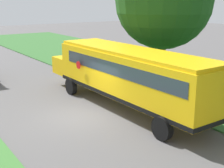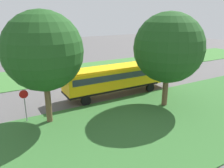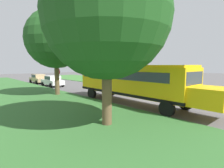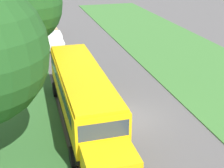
{
  "view_description": "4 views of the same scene",
  "coord_description": "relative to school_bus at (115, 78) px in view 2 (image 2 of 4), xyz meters",
  "views": [
    {
      "loc": [
        6.99,
        12.74,
        5.51
      ],
      "look_at": [
        -1.09,
        1.2,
        1.74
      ],
      "focal_mm": 50.0,
      "sensor_mm": 36.0,
      "label": 1
    },
    {
      "loc": [
        -22.02,
        11.8,
        8.38
      ],
      "look_at": [
        -2.66,
        0.67,
        1.26
      ],
      "focal_mm": 35.0,
      "sensor_mm": 36.0,
      "label": 2
    },
    {
      "loc": [
        -13.34,
        -9.11,
        3.17
      ],
      "look_at": [
        -2.43,
        3.08,
        1.37
      ],
      "focal_mm": 28.0,
      "sensor_mm": 36.0,
      "label": 3
    },
    {
      "loc": [
        -5.37,
        -15.65,
        9.52
      ],
      "look_at": [
        -0.48,
        1.92,
        1.5
      ],
      "focal_mm": 50.0,
      "sensor_mm": 36.0,
      "label": 4
    }
  ],
  "objects": [
    {
      "name": "school_bus",
      "position": [
        0.0,
        0.0,
        0.0
      ],
      "size": [
        2.85,
        12.42,
        3.16
      ],
      "color": "yellow",
      "rests_on": "ground"
    },
    {
      "name": "stop_sign",
      "position": [
        -1.94,
        9.49,
        -0.19
      ],
      "size": [
        0.08,
        0.68,
        2.74
      ],
      "color": "gray",
      "rests_on": "ground"
    },
    {
      "name": "oak_tree_roadside_mid",
      "position": [
        -3.05,
        7.76,
        3.79
      ],
      "size": [
        5.99,
        5.99,
        8.8
      ],
      "color": "brown",
      "rests_on": "ground"
    },
    {
      "name": "grass_verge",
      "position": [
        -7.34,
        -0.32,
        -1.88
      ],
      "size": [
        12.0,
        80.0,
        0.08
      ],
      "primitive_type": "cube",
      "color": "#33662D",
      "rests_on": "ground"
    },
    {
      "name": "ground_plane",
      "position": [
        2.66,
        -0.32,
        -1.92
      ],
      "size": [
        120.0,
        120.0,
        0.0
      ],
      "primitive_type": "plane",
      "color": "#565454"
    },
    {
      "name": "grass_far_side",
      "position": [
        11.66,
        -0.32,
        -1.89
      ],
      "size": [
        10.0,
        80.0,
        0.07
      ],
      "primitive_type": "cube",
      "color": "#3D7533",
      "rests_on": "ground"
    },
    {
      "name": "oak_tree_beside_bus",
      "position": [
        -4.95,
        -2.75,
        3.62
      ],
      "size": [
        6.3,
        6.3,
        8.71
      ],
      "color": "brown",
      "rests_on": "ground"
    },
    {
      "name": "pickup_truck",
      "position": [
        5.36,
        -11.5,
        -0.85
      ],
      "size": [
        2.28,
        5.4,
        2.1
      ],
      "color": "tan",
      "rests_on": "ground"
    }
  ]
}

